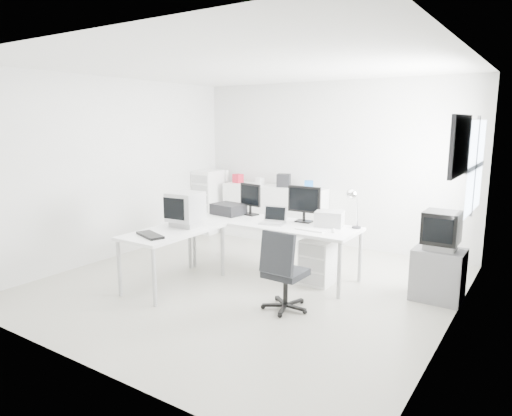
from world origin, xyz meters
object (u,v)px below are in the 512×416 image
Objects in this scene: laptop at (272,216)px; crt_tv at (441,231)px; lcd_monitor_large at (304,204)px; lcd_monitor_small at (250,199)px; tv_cabinet at (438,274)px; laser_printer at (330,219)px; inkjet_printer at (228,209)px; filing_cabinet at (208,202)px; drawer_pedestal at (320,261)px; office_chair at (286,269)px; main_desk at (273,248)px; side_desk at (174,258)px; crt_monitor at (186,210)px; sideboard at (274,213)px.

crt_tv is (2.11, 0.39, -0.01)m from laptop.
lcd_monitor_small is at bearing 177.75° from lcd_monitor_large.
laser_printer is at bearing -177.13° from tv_cabinet.
inkjet_printer is 0.92× the size of crt_tv.
laptop is 2.14m from crt_tv.
drawer_pedestal is at bearing -24.74° from filing_cabinet.
office_chair is (1.61, -1.08, -0.35)m from inkjet_printer.
filing_cabinet is at bearing 143.64° from office_chair.
side_desk is (-0.85, -1.10, 0.00)m from main_desk.
crt_monitor is 2.77m from filing_cabinet.
lcd_monitor_large reaches higher than lcd_monitor_small.
side_desk is 1.91m from lcd_monitor_large.
laptop reaches higher than office_chair.
inkjet_printer reaches higher than drawer_pedestal.
lcd_monitor_small reaches higher than office_chair.
laptop is 2.86m from filing_cabinet.
laptop is (0.90, 1.00, 0.49)m from side_desk.
office_chair is (1.31, -1.23, -0.51)m from lcd_monitor_small.
laser_printer is 1.93m from crt_monitor.
lcd_monitor_large is at bearing -46.81° from sideboard.
sideboard reaches higher than laptop.
drawer_pedestal is at bearing 4.09° from main_desk.
side_desk is at bearing -127.69° from main_desk.
main_desk is 2.51× the size of office_chair.
lcd_monitor_small is at bearing -72.31° from sideboard.
filing_cabinet is at bearing 144.95° from inkjet_printer.
crt_monitor is 0.46× the size of office_chair.
filing_cabinet is at bearing 144.72° from laser_printer.
drawer_pedestal is 1.58m from crt_tv.
crt_tv is (3.01, 0.19, 0.02)m from inkjet_printer.
tv_cabinet is (3.01, 0.19, -0.52)m from inkjet_printer.
office_chair is at bearing -137.74° from crt_tv.
crt_tv is at bearing 15.33° from crt_monitor.
inkjet_printer is 1.97m from office_chair.
tv_cabinet is (3.01, 1.39, -0.06)m from side_desk.
crt_monitor is (-1.55, -0.90, 0.67)m from drawer_pedestal.
tv_cabinet is 0.52× the size of filing_cabinet.
sideboard is at bearing 130.95° from lcd_monitor_large.
inkjet_printer is at bearing -175.12° from lcd_monitor_large.
tv_cabinet is 4.66m from filing_cabinet.
laptop is 2.13m from sideboard.
inkjet_printer is 1.22m from lcd_monitor_large.
crt_tv is at bearing -24.00° from sideboard.
inkjet_printer is 0.96m from crt_monitor.
crt_tv reaches higher than laser_printer.
crt_tv is at bearing 9.37° from drawer_pedestal.
crt_monitor reaches higher than laptop.
side_desk is at bearing -86.67° from sideboard.
laptop is 1.19m from office_chair.
main_desk is at bearing -177.21° from laser_printer.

